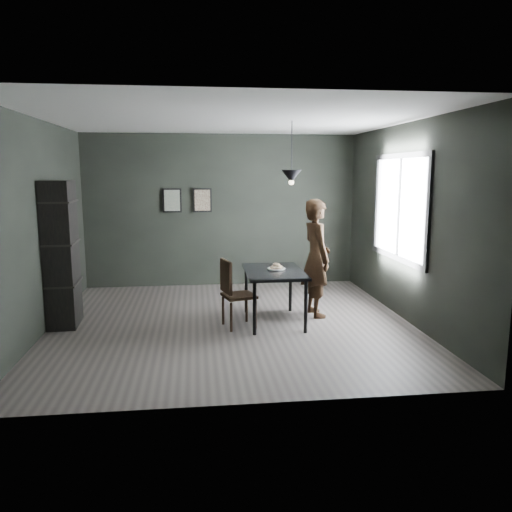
{
  "coord_description": "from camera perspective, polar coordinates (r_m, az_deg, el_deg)",
  "views": [
    {
      "loc": [
        -0.48,
        -6.78,
        2.11
      ],
      "look_at": [
        0.35,
        0.05,
        0.95
      ],
      "focal_mm": 35.0,
      "sensor_mm": 36.0,
      "label": 1
    }
  ],
  "objects": [
    {
      "name": "pendant_lamp",
      "position": [
        7.01,
        4.06,
        9.06
      ],
      "size": [
        0.28,
        0.28,
        0.86
      ],
      "color": "black",
      "rests_on": "ground"
    },
    {
      "name": "framed_print_left",
      "position": [
        9.27,
        -9.57,
        6.29
      ],
      "size": [
        0.34,
        0.04,
        0.44
      ],
      "color": "black",
      "rests_on": "ground"
    },
    {
      "name": "woman",
      "position": [
        7.37,
        6.9,
        -0.23
      ],
      "size": [
        0.5,
        0.68,
        1.73
      ],
      "primitive_type": "imported",
      "rotation": [
        0.0,
        0.0,
        1.71
      ],
      "color": "black",
      "rests_on": "ground"
    },
    {
      "name": "back_wall",
      "position": [
        9.32,
        -3.96,
        5.18
      ],
      "size": [
        5.0,
        0.1,
        2.8
      ],
      "primitive_type": "cube",
      "color": "black",
      "rests_on": "ground"
    },
    {
      "name": "white_plate",
      "position": [
        7.05,
        2.35,
        -1.51
      ],
      "size": [
        0.23,
        0.23,
        0.01
      ],
      "primitive_type": "cylinder",
      "color": "white",
      "rests_on": "cafe_table"
    },
    {
      "name": "framed_print_right",
      "position": [
        9.26,
        -6.14,
        6.36
      ],
      "size": [
        0.34,
        0.04,
        0.44
      ],
      "color": "black",
      "rests_on": "ground"
    },
    {
      "name": "shelf_unit",
      "position": [
        7.33,
        -21.37,
        0.2
      ],
      "size": [
        0.41,
        0.69,
        2.0
      ],
      "primitive_type": "cube",
      "rotation": [
        0.0,
        0.0,
        0.06
      ],
      "color": "black",
      "rests_on": "ground"
    },
    {
      "name": "wood_chair",
      "position": [
        6.8,
        -2.62,
        -3.8
      ],
      "size": [
        0.5,
        0.5,
        0.94
      ],
      "rotation": [
        0.0,
        0.0,
        0.26
      ],
      "color": "black",
      "rests_on": "ground"
    },
    {
      "name": "donut_pile",
      "position": [
        7.05,
        2.35,
        -1.24
      ],
      "size": [
        0.19,
        0.19,
        0.08
      ],
      "rotation": [
        0.0,
        0.0,
        0.43
      ],
      "color": "#F4E5BE",
      "rests_on": "white_plate"
    },
    {
      "name": "ceiling",
      "position": [
        6.83,
        -2.97,
        15.36
      ],
      "size": [
        5.0,
        5.0,
        0.02
      ],
      "color": "silver",
      "rests_on": "ground"
    },
    {
      "name": "window_assembly",
      "position": [
        7.59,
        16.04,
        5.35
      ],
      "size": [
        0.04,
        1.96,
        1.56
      ],
      "color": "white",
      "rests_on": "ground"
    },
    {
      "name": "cafe_table",
      "position": [
        7.01,
        2.08,
        -2.27
      ],
      "size": [
        0.8,
        1.2,
        0.75
      ],
      "color": "black",
      "rests_on": "ground"
    },
    {
      "name": "ground",
      "position": [
        7.12,
        -2.78,
        -7.69
      ],
      "size": [
        5.0,
        5.0,
        0.0
      ],
      "primitive_type": "plane",
      "color": "#393431",
      "rests_on": "ground"
    }
  ]
}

